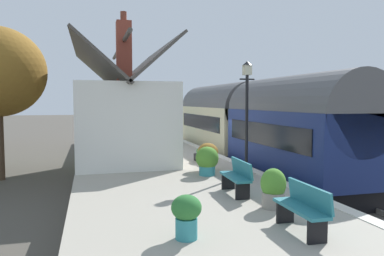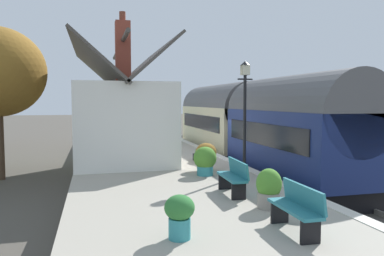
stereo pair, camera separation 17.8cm
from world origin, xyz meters
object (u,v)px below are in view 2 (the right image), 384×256
at_px(bench_platform_end, 297,207).
at_px(planter_by_door, 180,214).
at_px(lamp_post_platform, 245,96).
at_px(station_building, 121,118).
at_px(bench_mid_platform, 153,133).
at_px(bench_near_building, 234,176).
at_px(train, 248,124).
at_px(planter_edge_far, 206,155).
at_px(bench_by_lamp, 146,131).
at_px(planter_corner_building, 269,188).
at_px(planter_edge_near, 205,160).
at_px(planter_bench_right, 200,155).

distance_m(bench_platform_end, planter_by_door, 2.16).
xyz_separation_m(bench_platform_end, lamp_post_platform, (5.26, -1.16, 2.10)).
distance_m(station_building, bench_mid_platform, 6.49).
distance_m(station_building, bench_near_building, 8.02).
bearing_deg(train, planter_edge_far, 143.16).
height_order(station_building, planter_edge_far, station_building).
relative_size(bench_by_lamp, planter_corner_building, 1.57).
height_order(bench_by_lamp, planter_corner_building, planter_corner_building).
bearing_deg(planter_edge_near, planter_by_door, 158.75).
height_order(train, bench_platform_end, train).
distance_m(train, planter_edge_far, 6.04).
bearing_deg(lamp_post_platform, bench_near_building, 151.51).
height_order(bench_mid_platform, planter_by_door, bench_mid_platform).
bearing_deg(planter_by_door, station_building, 1.55).
bearing_deg(planter_edge_near, bench_platform_end, -178.95).
bearing_deg(bench_mid_platform, bench_platform_end, -179.60).
bearing_deg(station_building, planter_corner_building, -163.68).
bearing_deg(bench_mid_platform, planter_edge_near, -179.93).
relative_size(train, lamp_post_platform, 4.50).
height_order(train, bench_mid_platform, train).
xyz_separation_m(bench_mid_platform, planter_edge_near, (-10.98, -0.01, 0.02)).
bearing_deg(bench_by_lamp, train, -150.35).
relative_size(bench_near_building, bench_by_lamp, 1.00).
height_order(planter_edge_near, planter_by_door, planter_edge_near).
xyz_separation_m(bench_by_lamp, planter_edge_near, (-12.80, -0.18, 0.02)).
bearing_deg(bench_platform_end, planter_edge_near, 1.05).
bearing_deg(planter_edge_near, planter_bench_right, -12.24).
bearing_deg(planter_corner_building, bench_platform_end, 172.50).
relative_size(train, planter_corner_building, 18.43).
height_order(planter_bench_right, lamp_post_platform, lamp_post_platform).
xyz_separation_m(station_building, bench_by_lamp, (7.76, -2.14, -1.20)).
bearing_deg(train, lamp_post_platform, 155.95).
bearing_deg(planter_by_door, bench_platform_end, -96.39).
xyz_separation_m(train, planter_by_door, (-10.90, 5.93, -0.82)).
bearing_deg(planter_edge_far, planter_by_door, 159.03).
relative_size(train, bench_near_building, 11.69).
height_order(train, bench_by_lamp, train).
bearing_deg(bench_mid_platform, planter_edge_far, -178.25).
xyz_separation_m(train, planter_bench_right, (-3.04, 3.32, -1.01)).
height_order(station_building, planter_edge_near, station_building).
relative_size(planter_edge_near, planter_corner_building, 1.04).
xyz_separation_m(bench_by_lamp, planter_edge_far, (-11.95, -0.48, 0.05)).
bearing_deg(bench_platform_end, bench_near_building, 1.71).
xyz_separation_m(train, planter_corner_building, (-9.59, 3.58, -0.82)).
xyz_separation_m(station_building, bench_platform_end, (-10.53, -2.42, -1.20)).
height_order(planter_edge_near, planter_bench_right, planter_edge_near).
bearing_deg(bench_platform_end, planter_bench_right, -3.28).
xyz_separation_m(bench_mid_platform, planter_by_door, (-16.24, 2.03, -0.03)).
xyz_separation_m(bench_mid_platform, planter_corner_building, (-14.93, -0.32, -0.03)).
xyz_separation_m(train, planter_edge_near, (-5.64, 3.89, -0.77)).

